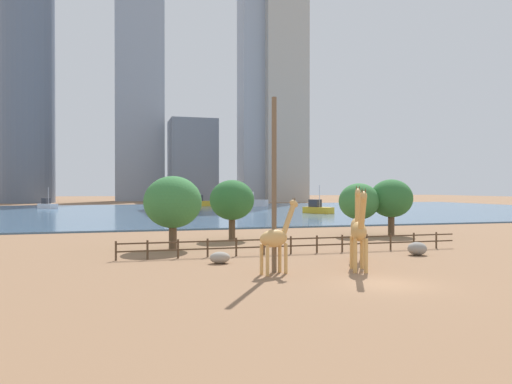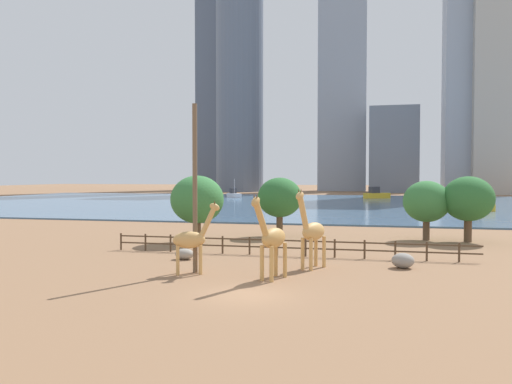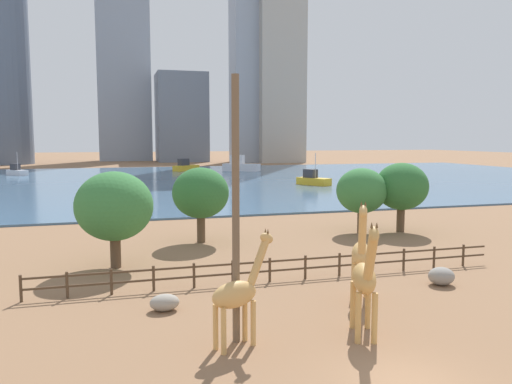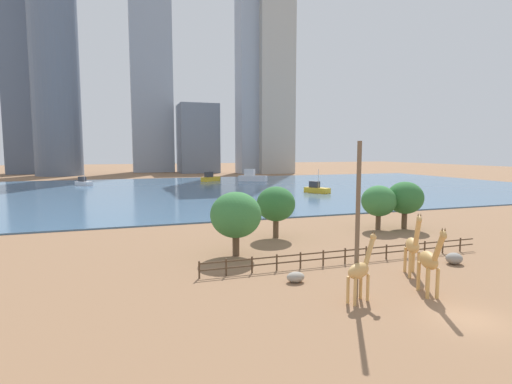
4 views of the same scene
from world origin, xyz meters
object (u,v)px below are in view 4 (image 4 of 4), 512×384
Objects in this scene: utility_pole at (358,221)px; boulder_by_pole at (296,277)px; boulder_near_fence at (454,258)px; tree_left_small at (405,198)px; giraffe_young at (413,246)px; tree_right_tall at (379,201)px; boat_tug at (84,182)px; tree_left_large at (276,204)px; boat_sailboat at (210,178)px; tree_center_broad at (236,215)px; boat_ferry at (252,177)px; giraffe_tall at (360,270)px; boat_barge at (317,189)px; giraffe_companion at (430,261)px.

utility_pole reaches higher than boulder_by_pole.
tree_left_small reaches higher than boulder_near_fence.
giraffe_young is 17.96m from tree_right_tall.
boulder_by_pole is at bearing -73.18° from giraffe_young.
boulder_near_fence is 0.26× the size of boat_tug.
tree_left_large is 79.50m from boat_sailboat.
utility_pole is at bearing -23.89° from boat_tug.
tree_center_broad is 0.67× the size of boat_ferry.
boat_ferry is at bearing 73.65° from tree_left_large.
giraffe_young is at bearing -165.15° from boulder_near_fence.
giraffe_tall is 7.39m from giraffe_young.
boat_sailboat is at bearing 171.86° from boat_barge.
tree_left_large is at bearing 43.44° from tree_center_broad.
boat_ferry is (23.77, 93.26, -3.55)m from utility_pole.
boulder_near_fence is 14.98m from tree_right_tall.
utility_pole is at bearing -53.53° from boat_barge.
giraffe_young reaches higher than boat_sailboat.
boat_barge is at bearing -174.10° from giraffe_young.
boat_tug is (-35.45, 89.23, 0.53)m from boulder_near_fence.
giraffe_young is at bearing -67.39° from boat_ferry.
boat_barge reaches higher than boulder_near_fence.
boat_sailboat is (-6.69, 79.13, -2.56)m from tree_left_small.
tree_left_large is 0.85× the size of boat_sailboat.
utility_pole is at bearing -133.02° from boat_sailboat.
tree_left_small reaches higher than boat_tug.
tree_left_small is (11.75, 15.37, 1.41)m from giraffe_young.
tree_center_broad reaches higher than giraffe_young.
tree_left_large is 0.98× the size of tree_left_small.
boat_barge is (11.62, 38.27, -2.37)m from tree_right_tall.
boat_ferry is at bearing 83.31° from tree_right_tall.
boulder_near_fence is at bearing -54.02° from tree_left_large.
tree_left_large reaches higher than boat_sailboat.
boulder_by_pole is 22.69m from tree_right_tall.
tree_center_broad is (-4.33, 12.56, -1.31)m from utility_pole.
tree_left_small reaches higher than tree_left_large.
boat_sailboat is at bearing 94.83° from tree_left_small.
boat_barge reaches higher than boulder_by_pole.
boulder_by_pole is (-7.11, 5.18, -1.93)m from giraffe_companion.
tree_right_tall is at bearing 51.04° from utility_pole.
boat_barge is (21.80, 57.82, -1.24)m from giraffe_companion.
boulder_by_pole is 9.24m from tree_center_broad.
tree_right_tall is 0.88× the size of boat_barge.
boulder_near_fence is 54.63m from boat_barge.
boat_ferry is 1.31× the size of boat_sailboat.
boat_tug is 0.89× the size of boat_barge.
tree_right_tall is at bearing -10.79° from boat_tug.
tree_left_large is (-10.31, 14.20, 3.19)m from boulder_near_fence.
utility_pole is at bearing -95.60° from tree_left_large.
giraffe_companion is at bearing -125.39° from tree_left_small.
boat_sailboat is at bearing 61.80° from giraffe_tall.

